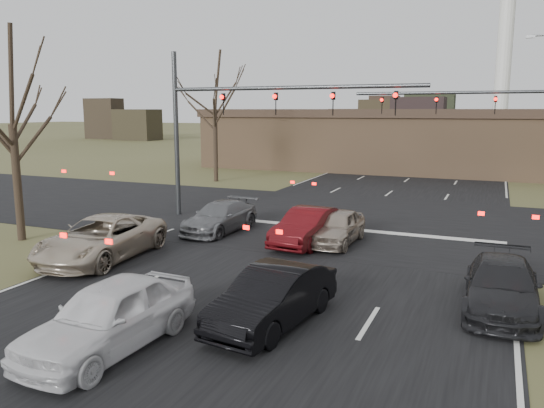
{
  "coord_description": "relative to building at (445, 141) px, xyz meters",
  "views": [
    {
      "loc": [
        6.16,
        -9.36,
        5.23
      ],
      "look_at": [
        -0.95,
        7.33,
        2.0
      ],
      "focal_mm": 35.0,
      "sensor_mm": 36.0,
      "label": 1
    }
  ],
  "objects": [
    {
      "name": "car_charcoal_sedan",
      "position": [
        4.5,
        -32.69,
        -2.01
      ],
      "size": [
        1.9,
        4.56,
        1.32
      ],
      "primitive_type": "imported",
      "rotation": [
        0.0,
        0.0,
        0.01
      ],
      "color": "black",
      "rests_on": "ground"
    },
    {
      "name": "car_black_hatch",
      "position": [
        -0.66,
        -35.97,
        -1.96
      ],
      "size": [
        2.06,
        4.47,
        1.42
      ],
      "primitive_type": "imported",
      "rotation": [
        0.0,
        0.0,
        -0.13
      ],
      "color": "black",
      "rests_on": "ground"
    },
    {
      "name": "road_cross",
      "position": [
        -2.0,
        -23.0,
        -2.65
      ],
      "size": [
        200.0,
        14.0,
        0.02
      ],
      "primitive_type": "cube",
      "color": "black",
      "rests_on": "ground"
    },
    {
      "name": "car_red_ahead",
      "position": [
        -2.5,
        -28.11,
        -1.95
      ],
      "size": [
        1.9,
        4.44,
        1.42
      ],
      "primitive_type": "imported",
      "rotation": [
        0.0,
        0.0,
        -0.09
      ],
      "color": "#4C0A0E",
      "rests_on": "ground"
    },
    {
      "name": "car_silver_suv",
      "position": [
        -8.5,
        -33.01,
        -1.91
      ],
      "size": [
        2.98,
        5.66,
        1.52
      ],
      "primitive_type": "imported",
      "rotation": [
        0.0,
        0.0,
        0.09
      ],
      "color": "beige",
      "rests_on": "ground"
    },
    {
      "name": "car_grey_ahead",
      "position": [
        -6.76,
        -27.51,
        -2.02
      ],
      "size": [
        2.03,
        4.53,
        1.29
      ],
      "primitive_type": "imported",
      "rotation": [
        0.0,
        0.0,
        -0.05
      ],
      "color": "slate",
      "rests_on": "ground"
    },
    {
      "name": "tree_left_far",
      "position": [
        -15.0,
        -13.0,
        4.68
      ],
      "size": [
        5.7,
        5.7,
        9.5
      ],
      "color": "black",
      "rests_on": "ground"
    },
    {
      "name": "mast_arm_near",
      "position": [
        -7.23,
        -25.0,
        2.41
      ],
      "size": [
        12.12,
        0.24,
        8.0
      ],
      "color": "#383A3D",
      "rests_on": "ground"
    },
    {
      "name": "tree_left_near",
      "position": [
        -13.5,
        -32.0,
        3.9
      ],
      "size": [
        5.1,
        5.1,
        8.5
      ],
      "color": "black",
      "rests_on": "ground"
    },
    {
      "name": "car_silver_ahead",
      "position": [
        -1.5,
        -27.58,
        -1.99
      ],
      "size": [
        1.67,
        4.0,
        1.35
      ],
      "primitive_type": "imported",
      "rotation": [
        0.0,
        0.0,
        -0.02
      ],
      "color": "#AC9C8B",
      "rests_on": "ground"
    },
    {
      "name": "road_main",
      "position": [
        -2.0,
        22.0,
        -2.66
      ],
      "size": [
        14.0,
        300.0,
        0.02
      ],
      "primitive_type": "cube",
      "color": "black",
      "rests_on": "ground"
    },
    {
      "name": "car_white_sedan",
      "position": [
        -3.45,
        -38.62,
        -1.89
      ],
      "size": [
        2.04,
        4.63,
        1.55
      ],
      "primitive_type": "imported",
      "rotation": [
        0.0,
        0.0,
        -0.04
      ],
      "color": "white",
      "rests_on": "ground"
    },
    {
      "name": "mast_arm_far",
      "position": [
        4.18,
        -15.0,
        2.35
      ],
      "size": [
        11.12,
        0.24,
        8.0
      ],
      "color": "#383A3D",
      "rests_on": "ground"
    },
    {
      "name": "ground",
      "position": [
        -2.0,
        -38.0,
        -2.67
      ],
      "size": [
        360.0,
        360.0,
        0.0
      ],
      "primitive_type": "plane",
      "color": "#4B4A28",
      "rests_on": "ground"
    },
    {
      "name": "building",
      "position": [
        0.0,
        0.0,
        0.0
      ],
      "size": [
        42.4,
        10.4,
        5.3
      ],
      "color": "#8D6A4C",
      "rests_on": "ground"
    }
  ]
}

